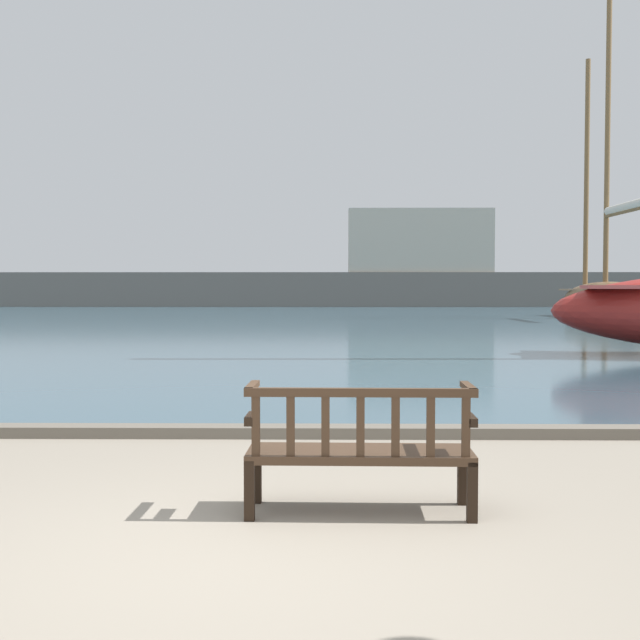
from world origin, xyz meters
name	(u,v)px	position (x,y,z in m)	size (l,w,h in m)	color
ground_plane	(230,559)	(0.00, 0.00, 0.00)	(160.00, 160.00, 0.00)	gray
harbor_water	(321,312)	(0.00, 44.00, 0.04)	(100.00, 80.00, 0.08)	#385666
quay_edge_kerb	(275,431)	(0.00, 3.85, 0.06)	(40.00, 0.30, 0.12)	#675F54
park_bench	(360,448)	(0.80, 0.96, 0.47)	(1.61, 0.55, 0.92)	black
sailboat_outer_port	(607,294)	(13.73, 33.52, 1.27)	(2.60, 10.62, 15.58)	brown
far_breakwater	(347,278)	(1.85, 56.79, 2.28)	(49.90, 2.40, 7.52)	#66605B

